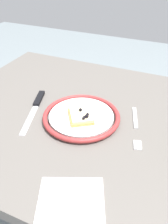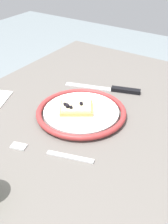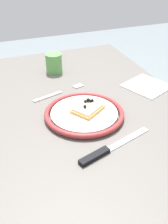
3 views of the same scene
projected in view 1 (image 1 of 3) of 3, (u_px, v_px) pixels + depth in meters
name	position (u px, v px, depth m)	size (l,w,h in m)	color
dining_table	(95.00, 137.00, 0.80)	(1.06, 0.77, 0.73)	#5B5651
plate	(81.00, 116.00, 0.74)	(0.25, 0.25, 0.02)	white
pizza_slice_near	(81.00, 116.00, 0.72)	(0.11, 0.11, 0.03)	tan
knife	(37.00, 104.00, 0.80)	(0.09, 0.23, 0.01)	silver
fork	(136.00, 127.00, 0.71)	(0.07, 0.20, 0.00)	silver
napkin	(71.00, 205.00, 0.50)	(0.14, 0.14, 0.00)	white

